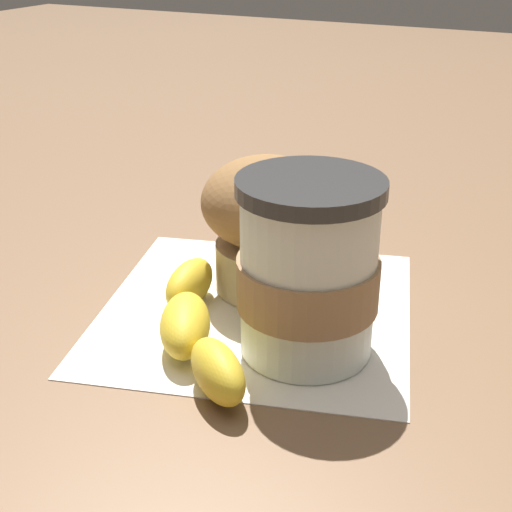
{
  "coord_description": "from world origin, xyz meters",
  "views": [
    {
      "loc": [
        -0.2,
        0.41,
        0.26
      ],
      "look_at": [
        0.0,
        0.0,
        0.04
      ],
      "focal_mm": 50.0,
      "sensor_mm": 36.0,
      "label": 1
    }
  ],
  "objects": [
    {
      "name": "banana",
      "position": [
        0.01,
        0.06,
        0.02
      ],
      "size": [
        0.12,
        0.15,
        0.03
      ],
      "color": "gold",
      "rests_on": "paper_napkin"
    },
    {
      "name": "paper_napkin",
      "position": [
        0.0,
        0.0,
        0.0
      ],
      "size": [
        0.27,
        0.27,
        0.0
      ],
      "primitive_type": "cube",
      "rotation": [
        0.0,
        0.0,
        0.27
      ],
      "color": "white",
      "rests_on": "ground_plane"
    },
    {
      "name": "coffee_cup",
      "position": [
        -0.05,
        0.03,
        0.06
      ],
      "size": [
        0.09,
        0.09,
        0.12
      ],
      "color": "silver",
      "rests_on": "paper_napkin"
    },
    {
      "name": "muffin",
      "position": [
        0.01,
        -0.03,
        0.06
      ],
      "size": [
        0.1,
        0.1,
        0.1
      ],
      "color": "beige",
      "rests_on": "paper_napkin"
    },
    {
      "name": "ground_plane",
      "position": [
        0.0,
        0.0,
        0.0
      ],
      "size": [
        3.0,
        3.0,
        0.0
      ],
      "primitive_type": "plane",
      "color": "brown"
    }
  ]
}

